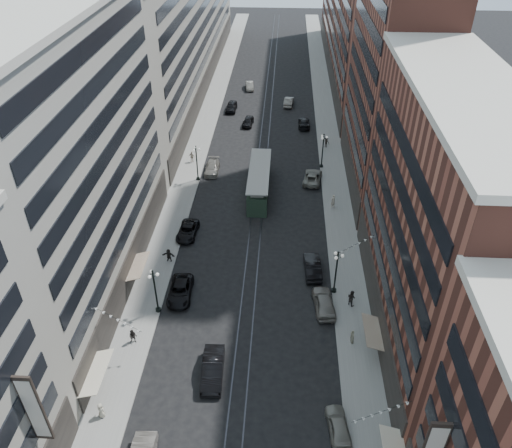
% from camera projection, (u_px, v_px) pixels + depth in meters
% --- Properties ---
extents(ground, '(220.00, 220.00, 0.00)m').
position_uv_depth(ground, '(262.00, 166.00, 77.51)').
color(ground, black).
rests_on(ground, ground).
extents(sidewalk_west, '(4.00, 180.00, 0.15)m').
position_uv_depth(sidewalk_west, '(201.00, 136.00, 86.13)').
color(sidewalk_west, gray).
rests_on(sidewalk_west, ground).
extents(sidewalk_east, '(4.00, 180.00, 0.15)m').
position_uv_depth(sidewalk_east, '(329.00, 139.00, 85.08)').
color(sidewalk_east, gray).
rests_on(sidewalk_east, ground).
extents(rail_west, '(0.12, 180.00, 0.02)m').
position_uv_depth(rail_west, '(261.00, 138.00, 85.68)').
color(rail_west, '#2D2D33').
rests_on(rail_west, ground).
extents(rail_east, '(0.12, 180.00, 0.02)m').
position_uv_depth(rail_east, '(269.00, 138.00, 85.61)').
color(rail_east, '#2D2D33').
rests_on(rail_east, ground).
extents(building_west_mid, '(8.00, 36.00, 28.00)m').
position_uv_depth(building_west_mid, '(74.00, 168.00, 48.24)').
color(building_west_mid, gray).
rests_on(building_west_mid, ground).
extents(building_west_far, '(8.00, 90.00, 26.00)m').
position_uv_depth(building_west_far, '(187.00, 20.00, 100.10)').
color(building_west_far, gray).
rests_on(building_west_far, ground).
extents(building_east_mid, '(8.00, 30.00, 24.00)m').
position_uv_depth(building_east_mid, '(438.00, 227.00, 43.71)').
color(building_east_mid, brown).
rests_on(building_east_mid, ground).
extents(building_east_tower, '(8.00, 26.00, 42.00)m').
position_uv_depth(building_east_tower, '(399.00, 35.00, 61.29)').
color(building_east_tower, brown).
rests_on(building_east_tower, ground).
extents(building_east_far, '(8.00, 72.00, 24.00)m').
position_uv_depth(building_east_far, '(352.00, 17.00, 106.39)').
color(building_east_far, brown).
rests_on(building_east_far, ground).
extents(lamppost_sw_far, '(1.03, 1.14, 5.52)m').
position_uv_depth(lamppost_sw_far, '(155.00, 290.00, 50.11)').
color(lamppost_sw_far, black).
rests_on(lamppost_sw_far, sidewalk_west).
extents(lamppost_sw_mid, '(1.03, 1.14, 5.52)m').
position_uv_depth(lamppost_sw_mid, '(197.00, 162.00, 72.09)').
color(lamppost_sw_mid, black).
rests_on(lamppost_sw_mid, sidewalk_west).
extents(lamppost_se_far, '(1.03, 1.14, 5.52)m').
position_uv_depth(lamppost_se_far, '(336.00, 271.00, 52.49)').
color(lamppost_se_far, black).
rests_on(lamppost_se_far, sidewalk_east).
extents(lamppost_se_mid, '(1.03, 1.14, 5.52)m').
position_uv_depth(lamppost_se_mid, '(323.00, 150.00, 75.28)').
color(lamppost_se_mid, black).
rests_on(lamppost_se_mid, sidewalk_east).
extents(streetcar, '(2.89, 13.05, 3.61)m').
position_uv_depth(streetcar, '(259.00, 182.00, 70.22)').
color(streetcar, '#233829').
rests_on(streetcar, ground).
extents(car_2, '(2.64, 5.37, 1.47)m').
position_uv_depth(car_2, '(180.00, 291.00, 53.41)').
color(car_2, black).
rests_on(car_2, ground).
extents(car_4, '(2.14, 4.27, 1.39)m').
position_uv_depth(car_4, '(338.00, 425.00, 40.49)').
color(car_4, gray).
rests_on(car_4, ground).
extents(car_5, '(2.09, 5.38, 1.75)m').
position_uv_depth(car_5, '(213.00, 369.00, 44.85)').
color(car_5, black).
rests_on(car_5, ground).
extents(pedestrian_1, '(0.86, 0.67, 1.56)m').
position_uv_depth(pedestrian_1, '(101.00, 410.00, 41.36)').
color(pedestrian_1, '#B1AA93').
rests_on(pedestrian_1, sidewalk_west).
extents(pedestrian_2, '(0.78, 0.44, 1.59)m').
position_uv_depth(pedestrian_2, '(133.00, 336.00, 47.90)').
color(pedestrian_2, black).
rests_on(pedestrian_2, sidewalk_west).
extents(pedestrian_4, '(0.59, 1.00, 1.60)m').
position_uv_depth(pedestrian_4, '(352.00, 337.00, 47.87)').
color(pedestrian_4, '#BEB99D').
rests_on(pedestrian_4, sidewalk_east).
extents(car_7, '(2.49, 4.99, 1.36)m').
position_uv_depth(car_7, '(188.00, 231.00, 62.41)').
color(car_7, black).
rests_on(car_7, ground).
extents(car_8, '(2.07, 4.99, 1.44)m').
position_uv_depth(car_8, '(212.00, 168.00, 75.59)').
color(car_8, slate).
rests_on(car_8, ground).
extents(car_9, '(2.10, 4.82, 1.62)m').
position_uv_depth(car_9, '(231.00, 107.00, 94.89)').
color(car_9, black).
rests_on(car_9, ground).
extents(car_10, '(2.04, 5.12, 1.65)m').
position_uv_depth(car_10, '(313.00, 267.00, 56.53)').
color(car_10, black).
rests_on(car_10, ground).
extents(car_11, '(3.15, 5.58, 1.47)m').
position_uv_depth(car_11, '(312.00, 177.00, 73.24)').
color(car_11, gray).
rests_on(car_11, ground).
extents(car_12, '(2.03, 4.98, 1.44)m').
position_uv_depth(car_12, '(304.00, 123.00, 89.01)').
color(car_12, black).
rests_on(car_12, ground).
extents(car_13, '(2.12, 4.37, 1.44)m').
position_uv_depth(car_13, '(248.00, 122.00, 89.47)').
color(car_13, black).
rests_on(car_13, ground).
extents(car_14, '(2.08, 4.87, 1.56)m').
position_uv_depth(car_14, '(289.00, 102.00, 97.03)').
color(car_14, slate).
rests_on(car_14, ground).
extents(pedestrian_5, '(1.59, 0.66, 1.66)m').
position_uv_depth(pedestrian_5, '(169.00, 255.00, 57.96)').
color(pedestrian_5, black).
rests_on(pedestrian_5, sidewalk_west).
extents(pedestrian_6, '(1.11, 0.71, 1.76)m').
position_uv_depth(pedestrian_6, '(192.00, 157.00, 77.80)').
color(pedestrian_6, '#B2A693').
rests_on(pedestrian_6, sidewalk_west).
extents(pedestrian_7, '(0.98, 1.02, 1.88)m').
position_uv_depth(pedestrian_7, '(351.00, 298.00, 52.05)').
color(pedestrian_7, black).
rests_on(pedestrian_7, sidewalk_east).
extents(pedestrian_8, '(0.83, 0.77, 1.91)m').
position_uv_depth(pedestrian_8, '(333.00, 201.00, 67.25)').
color(pedestrian_8, beige).
rests_on(pedestrian_8, sidewalk_east).
extents(pedestrian_9, '(1.24, 0.83, 1.77)m').
position_uv_depth(pedestrian_9, '(326.00, 142.00, 81.96)').
color(pedestrian_9, black).
rests_on(pedestrian_9, sidewalk_east).
extents(car_extra_0, '(2.07, 4.54, 1.44)m').
position_uv_depth(car_extra_0, '(250.00, 86.00, 104.34)').
color(car_extra_0, '#66635B').
rests_on(car_extra_0, ground).
extents(car_extra_1, '(2.55, 5.22, 1.71)m').
position_uv_depth(car_extra_1, '(324.00, 302.00, 51.84)').
color(car_extra_1, slate).
rests_on(car_extra_1, ground).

